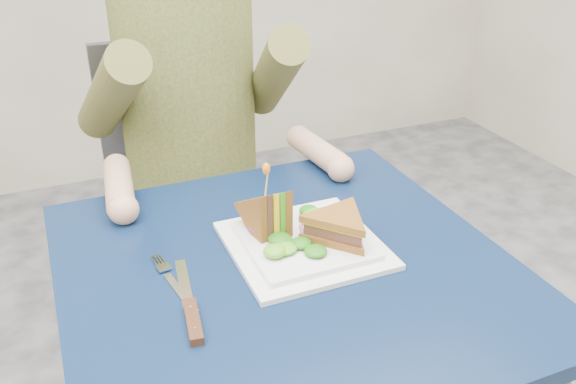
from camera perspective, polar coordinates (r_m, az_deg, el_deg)
name	(u,v)px	position (r m, az deg, el deg)	size (l,w,h in m)	color
table	(287,301)	(1.10, -0.10, -10.19)	(0.75, 0.75, 0.73)	black
chair	(187,182)	(1.76, -9.39, 0.92)	(0.42, 0.40, 0.93)	#47474C
diner	(187,64)	(1.52, -9.43, 11.76)	(0.54, 0.59, 0.74)	#515627
plate	(304,243)	(1.09, 1.50, -4.81)	(0.26, 0.26, 0.02)	white
sandwich_flat	(339,226)	(1.07, 4.76, -3.23)	(0.20, 0.20, 0.05)	brown
sandwich_upright	(267,215)	(1.09, -1.97, -2.20)	(0.08, 0.14, 0.14)	brown
fork	(174,283)	(1.02, -10.59, -8.41)	(0.04, 0.18, 0.01)	silver
knife	(191,313)	(0.95, -9.04, -11.16)	(0.05, 0.22, 0.02)	silver
toothpick	(267,183)	(1.05, -2.02, 0.81)	(0.00, 0.00, 0.06)	tan
toothpick_frill	(266,169)	(1.04, -2.05, 2.18)	(0.01, 0.01, 0.02)	orange
lettuce_spill	(304,230)	(1.09, 1.54, -3.56)	(0.15, 0.13, 0.02)	#337A14
onion_ring	(311,228)	(1.09, 2.14, -3.35)	(0.04, 0.04, 0.01)	#9E4C7A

